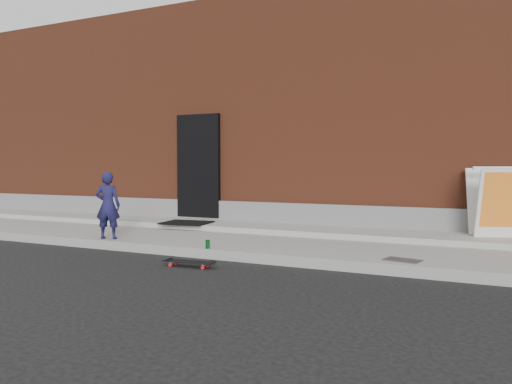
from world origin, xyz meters
The scene contains 10 objects.
ground centered at (0.00, 0.00, 0.00)m, with size 80.00×80.00×0.00m, color black.
sidewalk centered at (0.00, 1.50, 0.07)m, with size 20.00×3.00×0.15m, color gray.
apron centered at (0.00, 2.40, 0.20)m, with size 20.00×1.20×0.10m, color gray.
building centered at (0.00, 6.99, 2.50)m, with size 20.00×8.10×5.00m.
child centered at (-2.71, 0.20, 0.73)m, with size 0.42×0.28×1.15m, color #18163E.
skateboard centered at (-0.56, -0.61, 0.07)m, with size 0.74×0.25×0.08m.
pizza_sign centered at (3.27, 2.57, 0.82)m, with size 0.91×0.99×1.14m.
soda_can centered at (-0.65, 0.05, 0.22)m, with size 0.07×0.07×0.13m, color #187B31.
doormat centered at (-2.30, 2.01, 0.26)m, with size 0.92×0.74×0.03m, color black.
utility_plate centered at (2.17, 0.32, 0.16)m, with size 0.46×0.29×0.01m, color #55565A.
Camera 1 is at (3.20, -6.41, 1.40)m, focal length 35.00 mm.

